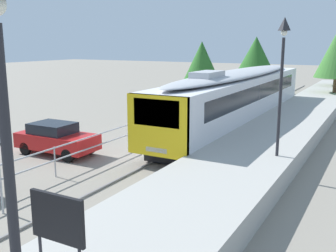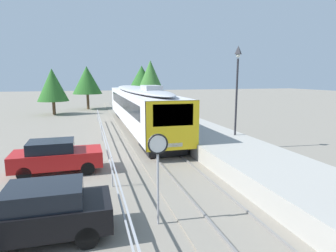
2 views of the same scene
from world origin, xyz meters
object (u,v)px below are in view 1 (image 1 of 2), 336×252
Objects in this scene: commuter_train at (239,94)px; platform_notice_board at (57,221)px; platform_lamp_mid_platform at (282,61)px; platform_lamp_near_end at (3,109)px; parked_hatchback_red at (56,138)px.

commuter_train is 19.28m from platform_notice_board.
platform_lamp_mid_platform reaches higher than commuter_train.
platform_lamp_mid_platform is (0.00, 12.60, 0.00)m from platform_lamp_near_end.
parked_hatchback_red is at bearing -119.08° from commuter_train.
platform_notice_board is at bearing -80.68° from commuter_train.
platform_lamp_mid_platform is 2.97× the size of platform_notice_board.
platform_lamp_near_end is 15.37m from parked_hatchback_red.
platform_lamp_near_end reaches higher than platform_notice_board.
commuter_train is 3.87× the size of platform_lamp_mid_platform.
commuter_train reaches higher than platform_notice_board.
platform_notice_board is (-1.39, 2.02, -2.44)m from platform_lamp_near_end.
platform_notice_board reaches higher than parked_hatchback_red.
platform_notice_board is at bearing -45.25° from parked_hatchback_red.
parked_hatchback_red is (-10.17, -1.73, -3.83)m from platform_lamp_mid_platform.
platform_lamp_mid_platform is at bearing -61.90° from commuter_train.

